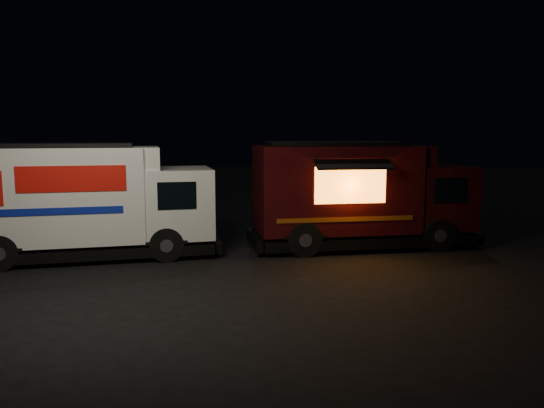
{
  "coord_description": "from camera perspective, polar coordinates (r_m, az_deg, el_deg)",
  "views": [
    {
      "loc": [
        2.5,
        -12.66,
        3.29
      ],
      "look_at": [
        1.29,
        2.0,
        1.34
      ],
      "focal_mm": 35.0,
      "sensor_mm": 36.0,
      "label": 1
    }
  ],
  "objects": [
    {
      "name": "red_truck",
      "position": [
        15.75,
        9.72,
        1.04
      ],
      "size": [
        6.99,
        3.98,
        3.07
      ],
      "primitive_type": null,
      "rotation": [
        0.0,
        0.0,
        0.25
      ],
      "color": "#340B09",
      "rests_on": "ground"
    },
    {
      "name": "ground",
      "position": [
        13.31,
        -6.31,
        -6.81
      ],
      "size": [
        80.0,
        80.0,
        0.0
      ],
      "primitive_type": "plane",
      "color": "black",
      "rests_on": "ground"
    },
    {
      "name": "white_truck",
      "position": [
        14.91,
        -18.93,
        0.34
      ],
      "size": [
        7.12,
        4.3,
        3.05
      ],
      "primitive_type": null,
      "rotation": [
        0.0,
        0.0,
        0.32
      ],
      "color": "silver",
      "rests_on": "ground"
    }
  ]
}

